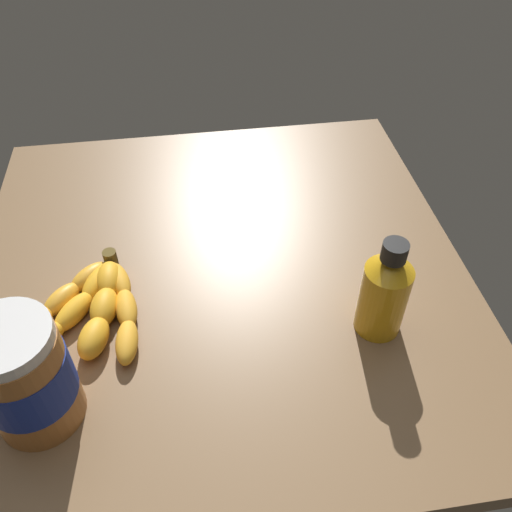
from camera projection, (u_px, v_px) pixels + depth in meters
ground_plane at (221, 275)px, 81.28cm from camera, size 72.71×76.11×3.05cm
banana_bunch at (92, 306)px, 72.82cm from camera, size 16.67×19.82×3.60cm
peanut_butter_jar at (25, 377)px, 57.98cm from camera, size 10.18×10.18×15.15cm
honey_bottle at (384, 292)px, 67.81cm from camera, size 6.17×6.17×15.07cm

